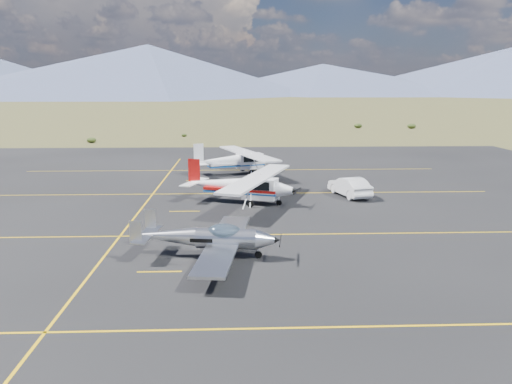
% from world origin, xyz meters
% --- Properties ---
extents(ground, '(1600.00, 1600.00, 0.00)m').
position_xyz_m(ground, '(0.00, 0.00, 0.00)').
color(ground, '#383D1C').
rests_on(ground, ground).
extents(apron, '(72.00, 72.00, 0.02)m').
position_xyz_m(apron, '(0.00, 7.00, 0.00)').
color(apron, black).
rests_on(apron, ground).
extents(aircraft_low_wing, '(6.78, 9.39, 2.03)m').
position_xyz_m(aircraft_low_wing, '(-0.82, -1.60, 0.97)').
color(aircraft_low_wing, silver).
rests_on(aircraft_low_wing, apron).
extents(aircraft_cessna, '(8.27, 11.59, 2.99)m').
position_xyz_m(aircraft_cessna, '(0.78, 9.85, 1.33)').
color(aircraft_cessna, white).
rests_on(aircraft_cessna, apron).
extents(aircraft_plain, '(8.32, 11.61, 3.00)m').
position_xyz_m(aircraft_plain, '(0.40, 21.96, 1.33)').
color(aircraft_plain, silver).
rests_on(aircraft_plain, apron).
extents(sedan, '(2.68, 4.66, 1.45)m').
position_xyz_m(sedan, '(8.95, 11.80, 0.74)').
color(sedan, silver).
rests_on(sedan, apron).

